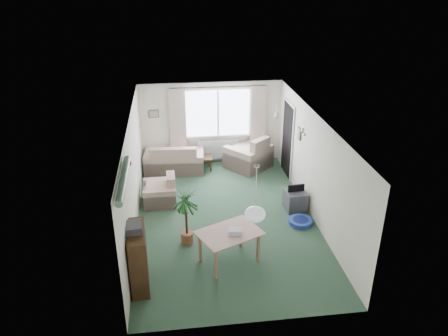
{
  "coord_description": "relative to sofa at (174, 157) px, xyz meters",
  "views": [
    {
      "loc": [
        -1.13,
        -8.55,
        5.33
      ],
      "look_at": [
        0.0,
        0.3,
        1.15
      ],
      "focal_mm": 35.0,
      "sensor_mm": 36.0,
      "label": 1
    }
  ],
  "objects": [
    {
      "name": "curtain_right",
      "position": [
        2.45,
        0.38,
        0.86
      ],
      "size": [
        0.45,
        0.08,
        2.0
      ],
      "primitive_type": "cube",
      "color": "beige"
    },
    {
      "name": "coffee_table",
      "position": [
        0.65,
        0.0,
        -0.22
      ],
      "size": [
        0.84,
        0.47,
        0.38
      ],
      "primitive_type": "cube",
      "rotation": [
        0.0,
        0.0,
        0.01
      ],
      "color": "black",
      "rests_on": "ground"
    },
    {
      "name": "dining_table",
      "position": [
        0.96,
        -4.34,
        -0.08
      ],
      "size": [
        1.26,
        1.08,
        0.66
      ],
      "primitive_type": "cube",
      "rotation": [
        0.0,
        0.0,
        0.43
      ],
      "color": "tan",
      "rests_on": "ground"
    },
    {
      "name": "radiator",
      "position": [
        1.3,
        0.44,
        -0.01
      ],
      "size": [
        1.2,
        0.1,
        0.55
      ],
      "primitive_type": "cube",
      "color": "white"
    },
    {
      "name": "doorway",
      "position": [
        3.08,
        -0.55,
        0.59
      ],
      "size": [
        0.03,
        0.95,
        2.0
      ],
      "primitive_type": "cube",
      "color": "black"
    },
    {
      "name": "bauble_cluster_a",
      "position": [
        2.4,
        -1.85,
        1.81
      ],
      "size": [
        0.2,
        0.2,
        0.2
      ],
      "primitive_type": "sphere",
      "color": "silver"
    },
    {
      "name": "tinsel_garland",
      "position": [
        -0.82,
        -5.05,
        1.87
      ],
      "size": [
        1.6,
        1.6,
        0.12
      ],
      "primitive_type": "cylinder",
      "color": "#196626"
    },
    {
      "name": "pendant_lamp",
      "position": [
        1.3,
        -5.05,
        1.07
      ],
      "size": [
        0.36,
        0.36,
        0.36
      ],
      "primitive_type": "sphere",
      "color": "white"
    },
    {
      "name": "ground",
      "position": [
        1.1,
        -2.75,
        -0.41
      ],
      "size": [
        6.5,
        6.5,
        0.0
      ],
      "primitive_type": "plane",
      "color": "#294531"
    },
    {
      "name": "bookshelf",
      "position": [
        -0.74,
        -4.78,
        0.16
      ],
      "size": [
        0.37,
        0.95,
        1.14
      ],
      "primitive_type": "cube",
      "rotation": [
        0.0,
        0.0,
        0.06
      ],
      "color": "black",
      "rests_on": "ground"
    },
    {
      "name": "bauble_cluster_b",
      "position": [
        2.7,
        -3.05,
        1.81
      ],
      "size": [
        0.2,
        0.2,
        0.2
      ],
      "primitive_type": "sphere",
      "color": "silver"
    },
    {
      "name": "armchair_left",
      "position": [
        -0.4,
        -1.8,
        -0.05
      ],
      "size": [
        0.79,
        0.83,
        0.73
      ],
      "primitive_type": "cube",
      "rotation": [
        0.0,
        0.0,
        -1.55
      ],
      "color": "#BEB28F",
      "rests_on": "ground"
    },
    {
      "name": "tv_cube",
      "position": [
        2.8,
        -2.52,
        -0.17
      ],
      "size": [
        0.51,
        0.55,
        0.47
      ],
      "primitive_type": "cube",
      "rotation": [
        0.0,
        0.0,
        0.07
      ],
      "color": "#343438",
      "rests_on": "ground"
    },
    {
      "name": "hifi_box",
      "position": [
        -0.77,
        -4.79,
        0.8
      ],
      "size": [
        0.31,
        0.38,
        0.14
      ],
      "primitive_type": "cube",
      "rotation": [
        0.0,
        0.0,
        0.1
      ],
      "color": "#353439",
      "rests_on": "bookshelf"
    },
    {
      "name": "sofa",
      "position": [
        0.0,
        0.0,
        0.0
      ],
      "size": [
        1.7,
        0.99,
        0.82
      ],
      "primitive_type": "cube",
      "rotation": [
        0.0,
        0.0,
        3.07
      ],
      "color": "tan",
      "rests_on": "ground"
    },
    {
      "name": "wall_picture_right",
      "position": [
        3.08,
        -1.55,
        1.14
      ],
      "size": [
        0.03,
        0.24,
        0.3
      ],
      "primitive_type": "cube",
      "color": "brown"
    },
    {
      "name": "gift_box",
      "position": [
        1.06,
        -4.4,
        0.31
      ],
      "size": [
        0.27,
        0.21,
        0.12
      ],
      "primitive_type": "cube",
      "rotation": [
        0.0,
        0.0,
        -0.13
      ],
      "color": "silver",
      "rests_on": "dining_table"
    },
    {
      "name": "curtain_left",
      "position": [
        0.15,
        0.38,
        0.86
      ],
      "size": [
        0.45,
        0.08,
        2.0
      ],
      "primitive_type": "cube",
      "color": "beige"
    },
    {
      "name": "armchair_corner",
      "position": [
        2.11,
        -0.02,
        0.07
      ],
      "size": [
        1.49,
        1.48,
        0.97
      ],
      "primitive_type": "cube",
      "rotation": [
        0.0,
        0.0,
        3.85
      ],
      "color": "tan",
      "rests_on": "ground"
    },
    {
      "name": "curtain_rod",
      "position": [
        1.3,
        0.4,
        1.86
      ],
      "size": [
        2.6,
        0.03,
        0.03
      ],
      "primitive_type": "cube",
      "color": "black"
    },
    {
      "name": "window",
      "position": [
        1.3,
        0.48,
        1.09
      ],
      "size": [
        1.8,
        0.03,
        1.3
      ],
      "primitive_type": "cube",
      "color": "white"
    },
    {
      "name": "pet_bed",
      "position": [
        2.75,
        -3.18,
        -0.36
      ],
      "size": [
        0.61,
        0.61,
        0.11
      ],
      "primitive_type": "cylinder",
      "rotation": [
        0.0,
        0.0,
        0.16
      ],
      "color": "navy",
      "rests_on": "ground"
    },
    {
      "name": "wall_picture_back",
      "position": [
        -0.5,
        0.48,
        1.14
      ],
      "size": [
        0.28,
        0.03,
        0.22
      ],
      "primitive_type": "cube",
      "color": "brown"
    },
    {
      "name": "photo_frame",
      "position": [
        0.58,
        -0.0,
        0.05
      ],
      "size": [
        0.12,
        0.03,
        0.16
      ],
      "primitive_type": "cube",
      "rotation": [
        0.0,
        0.0,
        0.11
      ],
      "color": "brown",
      "rests_on": "coffee_table"
    },
    {
      "name": "houseplant",
      "position": [
        0.17,
        -3.59,
        0.22
      ],
      "size": [
        0.69,
        0.69,
        1.26
      ],
      "primitive_type": "cylinder",
      "rotation": [
        0.0,
        0.0,
        0.35
      ],
      "color": "#1F5A21",
      "rests_on": "ground"
    }
  ]
}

